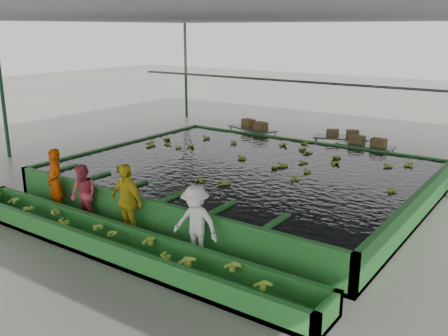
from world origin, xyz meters
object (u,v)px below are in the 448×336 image
Objects in this scene: sorting_trough at (115,243)px; worker_d at (196,223)px; flotation_tank at (243,178)px; packing_table_right at (364,157)px; box_stack_left at (254,128)px; packing_table_left at (252,139)px; worker_c at (126,201)px; packing_table_mid at (340,148)px; worker_a at (55,182)px; box_stack_mid at (342,137)px; box_stack_right at (367,145)px; worker_b at (84,195)px.

worker_d is at bearing 26.66° from sorting_trough.
packing_table_right is at bearing 66.42° from flotation_tank.
box_stack_left is at bearing 109.45° from worker_d.
box_stack_left reaches higher than sorting_trough.
packing_table_left is 0.48m from box_stack_left.
packing_table_mid is (1.30, 9.57, -0.44)m from worker_c.
worker_a is 10.26m from packing_table_right.
flotation_tank is at bearing -113.58° from packing_table_right.
worker_c is 1.35× the size of box_stack_left.
box_stack_mid is 0.92× the size of box_stack_right.
box_stack_right is at bearing 68.81° from worker_b.
worker_d is 8.94m from box_stack_right.
packing_table_mid is at bearing 89.18° from worker_d.
worker_c reaches higher than box_stack_mid.
box_stack_mid is (0.05, -0.01, 0.45)m from packing_table_mid.
packing_table_left is 1.57× the size of box_stack_left.
box_stack_right is (0.49, 8.93, 0.06)m from worker_d.
worker_a is at bearing -93.02° from packing_table_left.
packing_table_right is (0.42, 8.91, -0.38)m from worker_d.
packing_table_right is (2.01, 4.61, -0.01)m from flotation_tank.
sorting_trough is 3.22m from worker_a.
sorting_trough is 9.97m from box_stack_right.
worker_b is at bearing 174.80° from worker_d.
box_stack_right is at bearing -0.69° from box_stack_left.
sorting_trough is 5.03× the size of packing_table_mid.
packing_table_right is 1.46× the size of box_stack_left.
worker_b is 3.54m from worker_d.
box_stack_right is (1.22, -0.64, 0.42)m from packing_table_mid.
sorting_trough is at bearing -75.50° from box_stack_left.
packing_table_right is at bearing 80.92° from worker_c.
worker_d is 9.87m from packing_table_left.
flotation_tank is 4.60m from worker_d.
flotation_tank is at bearing -99.26° from packing_table_mid.
worker_d reaches higher than box_stack_mid.
worker_c is (1.51, 0.00, 0.14)m from worker_b.
worker_c is 0.90× the size of packing_table_mid.
worker_a is 1.39× the size of box_stack_right.
worker_c is at bearing -105.77° from box_stack_right.
packing_table_mid is 3.47m from box_stack_left.
packing_table_mid is 1.04× the size of packing_table_right.
sorting_trough is 7.59× the size of box_stack_left.
worker_a is at bearing -93.33° from box_stack_left.
worker_b is at bearing -106.35° from packing_table_mid.
box_stack_right is (2.08, 4.63, 0.42)m from flotation_tank.
box_stack_mid is at bearing 76.48° from worker_b.
packing_table_mid is (0.86, 10.37, 0.20)m from sorting_trough.
worker_b reaches higher than box_stack_mid.
packing_table_mid is 1.44m from box_stack_right.
box_stack_left is at bearing 179.31° from box_stack_right.
box_stack_left reaches higher than packing_table_mid.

